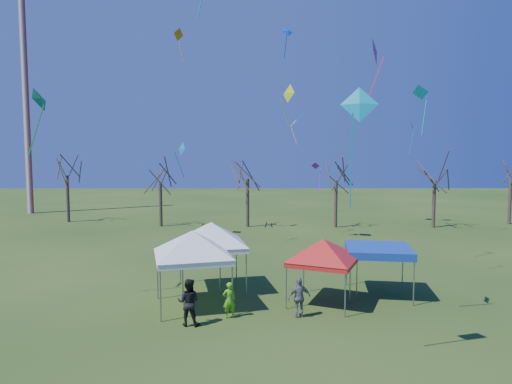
{
  "coord_description": "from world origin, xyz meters",
  "views": [
    {
      "loc": [
        -1.55,
        -19.01,
        7.24
      ],
      "look_at": [
        -1.55,
        3.0,
        5.27
      ],
      "focal_mm": 32.0,
      "sensor_mm": 36.0,
      "label": 1
    }
  ],
  "objects_px": {
    "tree_3": "(336,164)",
    "person_grey": "(299,297)",
    "tree_4": "(435,164)",
    "person_dark": "(189,302)",
    "tree_2": "(248,161)",
    "tree_1": "(160,166)",
    "tree_0": "(66,159)",
    "tent_red": "(323,243)",
    "tent_white_mid": "(211,227)",
    "tent_blue": "(378,250)",
    "radio_mast": "(26,105)",
    "tent_white_west": "(192,236)",
    "tree_5": "(512,167)",
    "person_green": "(229,300)"
  },
  "relations": [
    {
      "from": "tree_0",
      "to": "tent_white_mid",
      "type": "distance_m",
      "value": 28.87
    },
    {
      "from": "tent_white_west",
      "to": "person_green",
      "type": "relative_size",
      "value": 2.88
    },
    {
      "from": "tree_0",
      "to": "tent_red",
      "type": "bearing_deg",
      "value": -48.34
    },
    {
      "from": "tent_blue",
      "to": "tree_1",
      "type": "bearing_deg",
      "value": 126.0
    },
    {
      "from": "tree_1",
      "to": "person_green",
      "type": "relative_size",
      "value": 4.76
    },
    {
      "from": "tree_2",
      "to": "tree_3",
      "type": "distance_m",
      "value": 8.41
    },
    {
      "from": "tree_2",
      "to": "person_grey",
      "type": "xyz_separation_m",
      "value": [
        2.71,
        -24.0,
        -5.41
      ]
    },
    {
      "from": "tree_4",
      "to": "person_grey",
      "type": "relative_size",
      "value": 4.47
    },
    {
      "from": "tree_3",
      "to": "person_grey",
      "type": "relative_size",
      "value": 4.49
    },
    {
      "from": "tent_white_mid",
      "to": "person_dark",
      "type": "height_order",
      "value": "tent_white_mid"
    },
    {
      "from": "radio_mast",
      "to": "tree_1",
      "type": "bearing_deg",
      "value": -28.48
    },
    {
      "from": "tent_white_west",
      "to": "tent_red",
      "type": "bearing_deg",
      "value": 3.81
    },
    {
      "from": "tree_2",
      "to": "tree_1",
      "type": "bearing_deg",
      "value": 178.15
    },
    {
      "from": "tree_1",
      "to": "tent_white_mid",
      "type": "height_order",
      "value": "tree_1"
    },
    {
      "from": "tree_5",
      "to": "person_dark",
      "type": "xyz_separation_m",
      "value": [
        -28.08,
        -26.61,
        -4.74
      ]
    },
    {
      "from": "tent_red",
      "to": "tent_blue",
      "type": "relative_size",
      "value": 1.07
    },
    {
      "from": "tree_0",
      "to": "person_dark",
      "type": "height_order",
      "value": "tree_0"
    },
    {
      "from": "person_dark",
      "to": "tent_white_mid",
      "type": "bearing_deg",
      "value": -89.14
    },
    {
      "from": "tree_3",
      "to": "person_grey",
      "type": "bearing_deg",
      "value": -103.52
    },
    {
      "from": "tent_blue",
      "to": "radio_mast",
      "type": "bearing_deg",
      "value": 136.91
    },
    {
      "from": "tree_3",
      "to": "tree_4",
      "type": "relative_size",
      "value": 1.0
    },
    {
      "from": "tree_3",
      "to": "tree_4",
      "type": "bearing_deg",
      "value": -0.26
    },
    {
      "from": "tent_red",
      "to": "tree_3",
      "type": "bearing_deg",
      "value": 78.6
    },
    {
      "from": "radio_mast",
      "to": "person_green",
      "type": "relative_size",
      "value": 15.78
    },
    {
      "from": "person_grey",
      "to": "tree_2",
      "type": "bearing_deg",
      "value": -100.69
    },
    {
      "from": "tree_0",
      "to": "tent_white_mid",
      "type": "relative_size",
      "value": 1.83
    },
    {
      "from": "tent_red",
      "to": "radio_mast",
      "type": "bearing_deg",
      "value": 132.91
    },
    {
      "from": "tree_1",
      "to": "tree_4",
      "type": "relative_size",
      "value": 0.96
    },
    {
      "from": "tree_1",
      "to": "tree_2",
      "type": "distance_m",
      "value": 8.42
    },
    {
      "from": "tree_0",
      "to": "tree_2",
      "type": "xyz_separation_m",
      "value": [
        18.48,
        -3.01,
        -0.2
      ]
    },
    {
      "from": "tree_2",
      "to": "tent_red",
      "type": "relative_size",
      "value": 2.15
    },
    {
      "from": "tree_4",
      "to": "tent_red",
      "type": "relative_size",
      "value": 2.07
    },
    {
      "from": "tree_0",
      "to": "tree_3",
      "type": "distance_m",
      "value": 27.09
    },
    {
      "from": "tree_1",
      "to": "tree_2",
      "type": "height_order",
      "value": "tree_2"
    },
    {
      "from": "tree_2",
      "to": "tent_white_mid",
      "type": "relative_size",
      "value": 1.77
    },
    {
      "from": "tree_1",
      "to": "tent_white_west",
      "type": "height_order",
      "value": "tree_1"
    },
    {
      "from": "tree_3",
      "to": "tent_red",
      "type": "bearing_deg",
      "value": -101.4
    },
    {
      "from": "tree_2",
      "to": "tent_red",
      "type": "distance_m",
      "value": 22.84
    },
    {
      "from": "radio_mast",
      "to": "person_dark",
      "type": "xyz_separation_m",
      "value": [
        23.64,
        -34.55,
        -11.51
      ]
    },
    {
      "from": "tent_blue",
      "to": "tree_0",
      "type": "bearing_deg",
      "value": 136.82
    },
    {
      "from": "tree_4",
      "to": "person_dark",
      "type": "relative_size",
      "value": 3.99
    },
    {
      "from": "radio_mast",
      "to": "person_dark",
      "type": "relative_size",
      "value": 12.65
    },
    {
      "from": "tree_5",
      "to": "tent_white_mid",
      "type": "bearing_deg",
      "value": -141.66
    },
    {
      "from": "tree_1",
      "to": "tent_red",
      "type": "bearing_deg",
      "value": -61.19
    },
    {
      "from": "tree_0",
      "to": "tree_1",
      "type": "distance_m",
      "value": 10.47
    },
    {
      "from": "tree_1",
      "to": "tree_5",
      "type": "bearing_deg",
      "value": 2.35
    },
    {
      "from": "tree_3",
      "to": "person_grey",
      "type": "distance_m",
      "value": 24.89
    },
    {
      "from": "tent_white_west",
      "to": "person_dark",
      "type": "height_order",
      "value": "tent_white_west"
    },
    {
      "from": "tree_3",
      "to": "radio_mast",
      "type": "bearing_deg",
      "value": 163.69
    },
    {
      "from": "tree_4",
      "to": "tree_5",
      "type": "relative_size",
      "value": 1.06
    }
  ]
}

